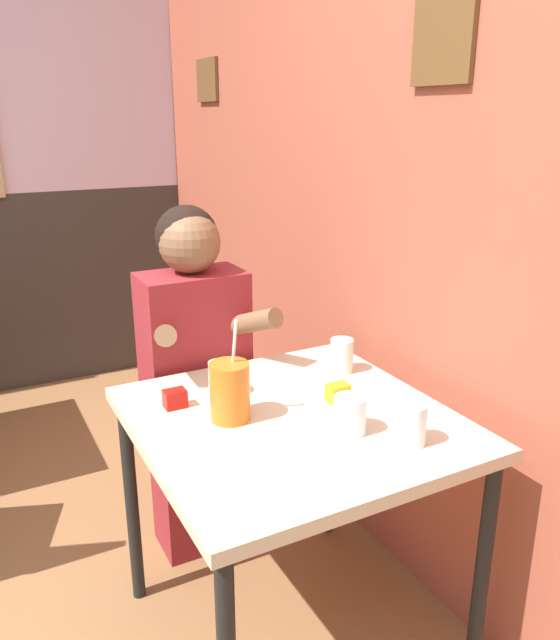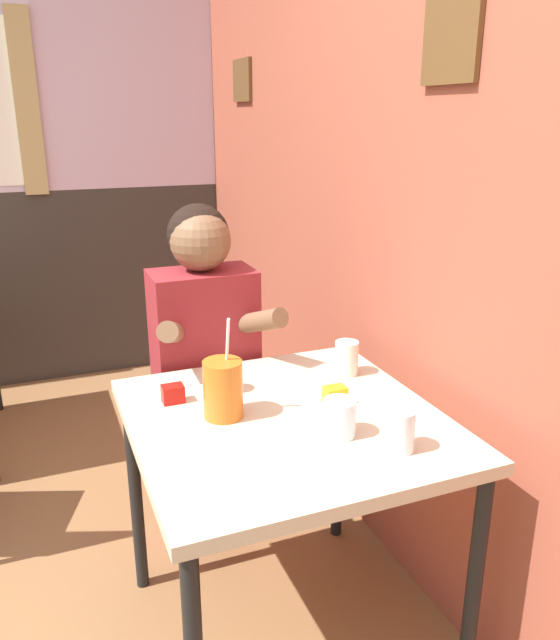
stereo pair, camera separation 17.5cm
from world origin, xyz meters
The scene contains 10 objects.
brick_wall_right centered at (1.32, 1.33, 1.35)m, with size 0.08×4.66×2.70m.
main_table centered at (0.80, 0.36, 0.66)m, with size 0.80×0.83×0.73m.
person_seated centered at (0.72, 0.91, 0.64)m, with size 0.42×0.40×1.23m.
cocktail_pitcher centered at (0.64, 0.43, 0.81)m, with size 0.10×0.10×0.28m.
glass_near_pitcher centered at (0.98, 0.10, 0.78)m, with size 0.07×0.07×0.10m.
glass_center centered at (0.68, 0.58, 0.78)m, with size 0.07×0.07×0.10m.
glass_far_side centered at (1.08, 0.56, 0.78)m, with size 0.07×0.07×0.11m.
glass_by_brick centered at (0.88, 0.22, 0.78)m, with size 0.08×0.08×0.09m.
condiment_ketchup centered at (0.54, 0.56, 0.76)m, with size 0.06×0.04×0.05m.
condiment_mustard centered at (0.95, 0.38, 0.76)m, with size 0.06×0.04×0.05m.
Camera 1 is at (0.06, -0.94, 1.49)m, focal length 35.00 mm.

